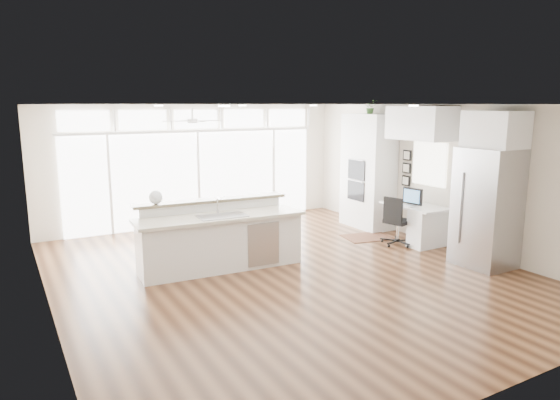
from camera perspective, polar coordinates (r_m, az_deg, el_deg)
floor at (r=8.25m, az=0.65°, el=-8.31°), size 7.00×8.00×0.02m
ceiling at (r=7.79m, az=0.69°, el=10.87°), size 7.00×8.00×0.02m
wall_back at (r=11.50m, az=-9.51°, el=3.97°), size 7.00×0.04×2.70m
wall_front at (r=4.98m, az=24.81°, el=-5.87°), size 7.00×0.04×2.70m
wall_left at (r=6.87m, az=-25.41°, el=-1.53°), size 0.04×8.00×2.70m
wall_right at (r=10.12m, az=18.03°, el=2.67°), size 0.04×8.00×2.70m
glass_wall at (r=11.48m, az=-9.35°, el=2.46°), size 5.80×0.06×2.08m
transom_row at (r=11.37m, az=-9.56°, el=9.10°), size 5.90×0.06×0.40m
desk_window at (r=10.27m, az=16.71°, el=3.98°), size 0.04×0.85×0.85m
ceiling_fan at (r=10.13m, az=-9.99°, el=9.46°), size 1.16×1.16×0.32m
recessed_lights at (r=7.97m, az=-0.05°, el=10.73°), size 3.40×3.00×0.02m
oven_cabinet at (r=11.20m, az=10.04°, el=3.26°), size 0.64×1.20×2.50m
desk_nook at (r=10.23m, az=15.08°, el=-2.62°), size 0.72×1.30×0.76m
upper_cabinets at (r=10.00m, az=15.80°, el=8.46°), size 0.64×1.30×0.64m
refrigerator at (r=9.03m, az=22.55°, el=-0.82°), size 0.76×0.90×2.00m
fridge_cabinet at (r=8.93m, az=23.39°, el=7.42°), size 0.64×0.90×0.60m
framed_photos at (r=10.72m, az=14.27°, el=3.56°), size 0.06×0.22×0.80m
kitchen_island at (r=8.34m, az=-6.81°, el=-4.11°), size 2.85×1.22×1.11m
rug at (r=10.48m, az=9.96°, el=-4.20°), size 1.06×0.85×0.01m
office_chair at (r=9.98m, az=13.36°, el=-2.32°), size 0.60×0.57×0.95m
fishbowl at (r=8.33m, az=-14.01°, el=0.32°), size 0.24×0.24×0.23m
monitor at (r=10.07m, az=14.91°, el=0.44°), size 0.14×0.44×0.36m
keyboard at (r=9.98m, az=14.17°, el=-0.63°), size 0.13×0.33×0.02m
potted_plant at (r=11.10m, az=10.28°, el=10.25°), size 0.26×0.29×0.23m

